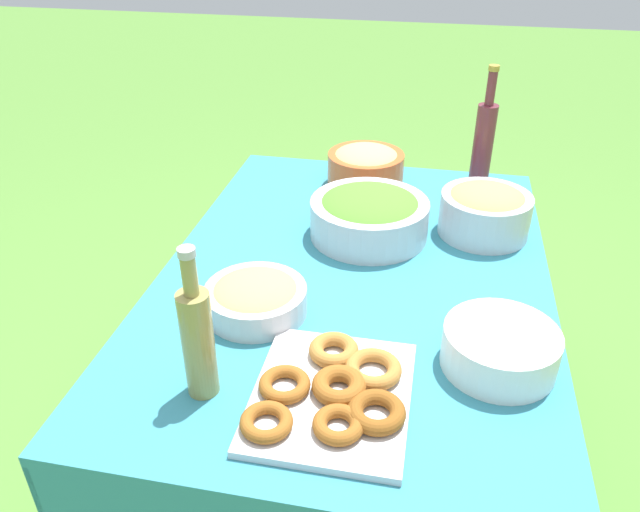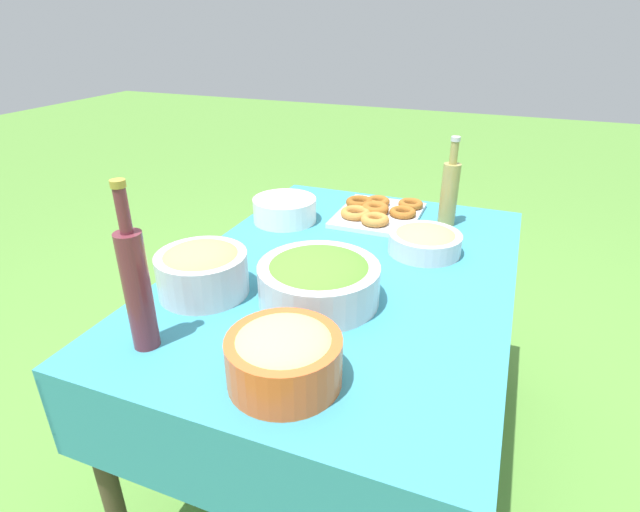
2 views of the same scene
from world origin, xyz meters
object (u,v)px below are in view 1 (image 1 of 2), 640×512
(salad_bowl, at_px, (369,214))
(pasta_bowl, at_px, (366,166))
(bread_bowl, at_px, (256,297))
(olive_oil_bottle, at_px, (198,339))
(wine_bottle, at_px, (483,146))
(plate_stack, at_px, (500,349))
(fruit_bowl, at_px, (485,210))
(donut_platter, at_px, (334,392))

(salad_bowl, distance_m, pasta_bowl, 0.32)
(bread_bowl, bearing_deg, pasta_bowl, -11.60)
(olive_oil_bottle, xyz_separation_m, wine_bottle, (0.97, -0.52, 0.03))
(pasta_bowl, relative_size, plate_stack, 1.04)
(plate_stack, height_order, fruit_bowl, fruit_bowl)
(pasta_bowl, distance_m, olive_oil_bottle, 0.99)
(pasta_bowl, bearing_deg, wine_bottle, -89.47)
(salad_bowl, bearing_deg, bread_bowl, 153.15)
(olive_oil_bottle, distance_m, wine_bottle, 1.10)
(salad_bowl, xyz_separation_m, donut_platter, (-0.63, -0.02, -0.04))
(olive_oil_bottle, height_order, fruit_bowl, olive_oil_bottle)
(pasta_bowl, relative_size, fruit_bowl, 0.98)
(donut_platter, xyz_separation_m, fruit_bowl, (0.70, -0.28, 0.05))
(pasta_bowl, xyz_separation_m, wine_bottle, (0.00, -0.34, 0.09))
(salad_bowl, xyz_separation_m, fruit_bowl, (0.07, -0.30, 0.01))
(salad_bowl, bearing_deg, donut_platter, -178.35)
(salad_bowl, relative_size, donut_platter, 0.93)
(fruit_bowl, bearing_deg, salad_bowl, 103.70)
(salad_bowl, distance_m, bread_bowl, 0.44)
(fruit_bowl, bearing_deg, plate_stack, -178.20)
(donut_platter, relative_size, olive_oil_bottle, 1.09)
(fruit_bowl, bearing_deg, donut_platter, 158.03)
(salad_bowl, height_order, donut_platter, salad_bowl)
(wine_bottle, xyz_separation_m, bread_bowl, (-0.72, 0.49, -0.11))
(donut_platter, xyz_separation_m, bread_bowl, (0.24, 0.22, 0.02))
(pasta_bowl, bearing_deg, salad_bowl, -170.67)
(plate_stack, bearing_deg, wine_bottle, 2.07)
(plate_stack, distance_m, fruit_bowl, 0.55)
(salad_bowl, xyz_separation_m, bread_bowl, (-0.39, 0.20, -0.02))
(wine_bottle, bearing_deg, bread_bowl, 145.69)
(plate_stack, xyz_separation_m, bread_bowl, (0.08, 0.52, -0.00))
(olive_oil_bottle, bearing_deg, bread_bowl, -6.31)
(bread_bowl, bearing_deg, olive_oil_bottle, 173.69)
(bread_bowl, height_order, fruit_bowl, fruit_bowl)
(donut_platter, relative_size, bread_bowl, 1.50)
(donut_platter, height_order, fruit_bowl, fruit_bowl)
(donut_platter, relative_size, plate_stack, 1.50)
(olive_oil_bottle, distance_m, bread_bowl, 0.27)
(salad_bowl, distance_m, donut_platter, 0.63)
(donut_platter, xyz_separation_m, plate_stack, (0.16, -0.30, 0.02))
(plate_stack, bearing_deg, pasta_bowl, 25.15)
(donut_platter, relative_size, fruit_bowl, 1.41)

